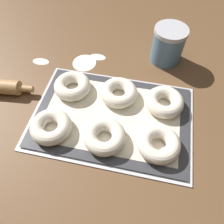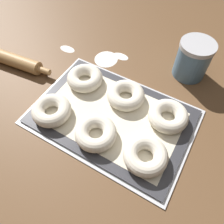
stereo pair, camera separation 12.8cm
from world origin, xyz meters
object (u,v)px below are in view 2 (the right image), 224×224
(bagel_front_right, at_px, (146,156))
(flour_canister, at_px, (193,59))
(bagel_back_left, at_px, (85,78))
(bagel_back_right, at_px, (168,116))
(bagel_front_center, at_px, (96,133))
(baking_tray, at_px, (112,117))
(bagel_back_center, at_px, (126,95))
(bagel_front_left, at_px, (52,110))

(bagel_front_right, relative_size, flour_canister, 0.92)
(bagel_back_left, xyz_separation_m, bagel_back_right, (0.33, -0.00, 0.00))
(bagel_back_left, relative_size, flour_canister, 0.92)
(bagel_front_center, relative_size, bagel_front_right, 1.00)
(bagel_front_center, height_order, flour_canister, flour_canister)
(baking_tray, xyz_separation_m, bagel_back_center, (0.01, 0.08, 0.03))
(bagel_front_right, height_order, bagel_back_center, same)
(baking_tray, height_order, bagel_front_right, bagel_front_right)
(baking_tray, height_order, bagel_back_center, bagel_back_center)
(bagel_front_right, bearing_deg, flour_canister, 91.12)
(baking_tray, xyz_separation_m, flour_canister, (0.15, 0.33, 0.07))
(bagel_front_right, bearing_deg, bagel_back_center, 132.41)
(bagel_front_left, relative_size, bagel_front_right, 1.00)
(bagel_back_right, bearing_deg, bagel_front_left, -153.19)
(bagel_back_right, bearing_deg, bagel_back_center, 177.24)
(bagel_back_right, xyz_separation_m, flour_canister, (-0.01, 0.25, 0.04))
(bagel_front_left, height_order, bagel_back_right, same)
(baking_tray, distance_m, bagel_front_left, 0.20)
(bagel_front_left, relative_size, bagel_back_center, 1.00)
(bagel_back_right, relative_size, flour_canister, 0.92)
(bagel_back_center, bearing_deg, bagel_front_center, -93.04)
(flour_canister, bearing_deg, bagel_back_center, -120.87)
(bagel_front_right, xyz_separation_m, bagel_back_left, (-0.32, 0.16, 0.00))
(bagel_front_center, height_order, bagel_back_left, same)
(bagel_front_center, bearing_deg, bagel_front_right, 3.25)
(bagel_front_right, height_order, flour_canister, flour_canister)
(bagel_front_left, distance_m, bagel_front_center, 0.17)
(bagel_front_left, relative_size, bagel_back_right, 1.00)
(bagel_front_center, relative_size, flour_canister, 0.92)
(bagel_front_right, bearing_deg, bagel_front_left, -178.12)
(bagel_front_center, bearing_deg, baking_tray, 87.92)
(flour_canister, bearing_deg, baking_tray, -114.78)
(bagel_back_center, bearing_deg, bagel_front_right, -47.59)
(bagel_back_center, distance_m, bagel_back_right, 0.16)
(bagel_front_right, xyz_separation_m, bagel_back_center, (-0.15, 0.17, 0.00))
(bagel_front_left, bearing_deg, bagel_front_right, 1.88)
(bagel_front_left, distance_m, bagel_back_center, 0.25)
(bagel_back_center, distance_m, flour_canister, 0.29)
(bagel_back_left, bearing_deg, baking_tray, -26.52)
(bagel_front_center, distance_m, bagel_front_right, 0.16)
(baking_tray, bearing_deg, bagel_front_center, -92.08)
(baking_tray, xyz_separation_m, bagel_back_right, (0.16, 0.08, 0.03))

